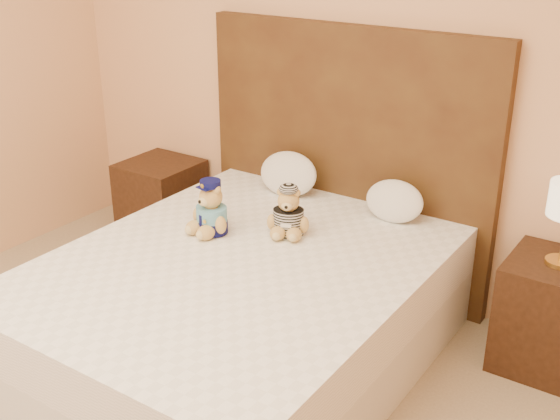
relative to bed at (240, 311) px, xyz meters
The scene contains 8 objects.
bed is the anchor object (origin of this frame).
headboard 1.12m from the bed, 90.00° to the left, with size 1.75×0.08×1.50m, color #4E3517.
nightstand_left 1.48m from the bed, 147.38° to the left, with size 0.45×0.45×0.55m, color #3A2012.
nightstand_right 1.48m from the bed, 32.62° to the left, with size 0.45×0.45×0.55m, color #3A2012.
teddy_police 0.54m from the bed, 150.15° to the left, with size 0.24×0.23×0.28m, color #B38845, non-canonical shape.
teddy_prisoner 0.54m from the bed, 84.36° to the left, with size 0.22×0.21×0.25m, color #B38845, non-canonical shape.
pillow_left 0.96m from the bed, 108.17° to the left, with size 0.37×0.24×0.26m, color white.
pillow_right 1.00m from the bed, 64.81° to the left, with size 0.32×0.21×0.23m, color white.
Camera 1 is at (1.78, -1.10, 2.05)m, focal length 45.00 mm.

